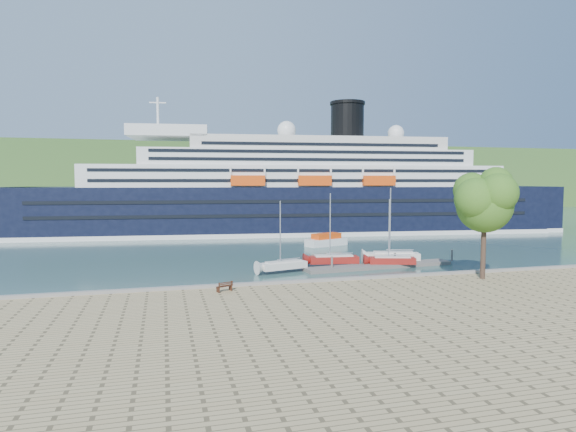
# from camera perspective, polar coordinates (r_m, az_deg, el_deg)

# --- Properties ---
(ground) EXTENTS (400.00, 400.00, 0.00)m
(ground) POSITION_cam_1_polar(r_m,az_deg,el_deg) (50.30, 11.12, -8.31)
(ground) COLOR #2A4A44
(ground) RESTS_ON ground
(far_hillside) EXTENTS (400.00, 50.00, 24.00)m
(far_hillside) POSITION_cam_1_polar(r_m,az_deg,el_deg) (190.41, -8.17, 4.51)
(far_hillside) COLOR #2D5823
(far_hillside) RESTS_ON ground
(quay_coping) EXTENTS (220.00, 0.50, 0.30)m
(quay_coping) POSITION_cam_1_polar(r_m,az_deg,el_deg) (49.89, 11.24, -7.06)
(quay_coping) COLOR slate
(quay_coping) RESTS_ON promenade
(cruise_ship) EXTENTS (122.71, 30.47, 27.29)m
(cruise_ship) POSITION_cam_1_polar(r_m,az_deg,el_deg) (99.46, -0.17, 5.83)
(cruise_ship) COLOR black
(cruise_ship) RESTS_ON ground
(park_bench) EXTENTS (1.65, 1.17, 0.98)m
(park_bench) POSITION_cam_1_polar(r_m,az_deg,el_deg) (43.51, -7.56, -8.23)
(park_bench) COLOR #442213
(park_bench) RESTS_ON promenade
(promenade_tree) EXTENTS (7.28, 7.28, 12.06)m
(promenade_tree) POSITION_cam_1_polar(r_m,az_deg,el_deg) (51.72, 22.23, -0.32)
(promenade_tree) COLOR #2D5917
(promenade_tree) RESTS_ON promenade
(floating_pontoon) EXTENTS (19.75, 4.12, 0.44)m
(floating_pontoon) POSITION_cam_1_polar(r_m,az_deg,el_deg) (61.32, 10.80, -5.83)
(floating_pontoon) COLOR slate
(floating_pontoon) RESTS_ON ground
(sailboat_white_near) EXTENTS (6.49, 3.26, 8.08)m
(sailboat_white_near) POSITION_cam_1_polar(r_m,az_deg,el_deg) (56.65, -0.53, -2.68)
(sailboat_white_near) COLOR silver
(sailboat_white_near) RESTS_ON ground
(sailboat_red) EXTENTS (6.55, 3.52, 8.16)m
(sailboat_red) POSITION_cam_1_polar(r_m,az_deg,el_deg) (61.52, 12.28, -2.19)
(sailboat_red) COLOR maroon
(sailboat_red) RESTS_ON ground
(sailboat_white_far) EXTENTS (7.60, 3.96, 9.45)m
(sailboat_white_far) POSITION_cam_1_polar(r_m,az_deg,el_deg) (63.94, 12.45, -1.37)
(sailboat_white_far) COLOR silver
(sailboat_white_far) RESTS_ON ground
(tender_launch) EXTENTS (7.84, 5.07, 2.05)m
(tender_launch) POSITION_cam_1_polar(r_m,az_deg,el_deg) (80.66, 4.56, -2.79)
(tender_launch) COLOR #E8460D
(tender_launch) RESTS_ON ground
(sailboat_extra) EXTENTS (7.04, 2.79, 8.85)m
(sailboat_extra) POSITION_cam_1_polar(r_m,az_deg,el_deg) (60.57, 5.46, -1.88)
(sailboat_extra) COLOR maroon
(sailboat_extra) RESTS_ON ground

